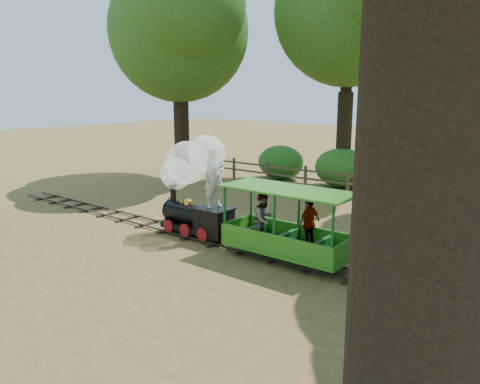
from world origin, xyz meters
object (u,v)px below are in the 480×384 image
Objects in this scene: locomotive at (193,178)px; carriage_rear at (464,269)px; carriage_front at (285,229)px; fence at (371,184)px.

locomotive is 0.91× the size of carriage_rear.
carriage_front is (3.20, -0.07, -0.90)m from locomotive.
carriage_front is at bearing -81.88° from fence.
locomotive is 3.32m from carriage_front.
locomotive is at bearing 179.76° from carriage_rear.
fence is (-5.27, 7.95, -0.19)m from carriage_rear.
fence is at bearing 98.12° from carriage_front.
fence is at bearing 123.51° from carriage_rear.
locomotive is 0.91× the size of carriage_front.
carriage_rear is (7.32, -0.03, -0.94)m from locomotive.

